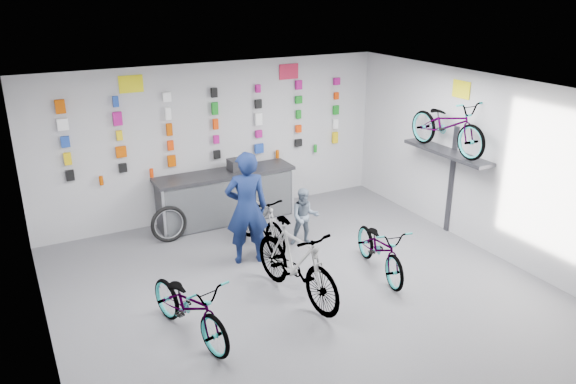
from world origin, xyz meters
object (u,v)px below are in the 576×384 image
bike_center (296,262)px  bike_right (380,248)px  bike_service (260,220)px  customer (305,217)px  clerk (247,208)px  bike_left (190,306)px  counter (226,198)px

bike_center → bike_right: bike_center is taller
bike_center → bike_service: (0.26, 1.79, -0.08)m
customer → bike_service: bearing=-178.2°
clerk → customer: bearing=-159.5°
bike_center → customer: (1.00, 1.52, -0.07)m
customer → clerk: bearing=-151.9°
bike_left → customer: (2.68, 1.73, 0.06)m
counter → customer: 1.81m
bike_center → bike_service: bike_center is taller
bike_left → bike_right: bearing=-9.7°
bike_left → bike_service: bike_service is taller
counter → bike_right: size_ratio=1.62×
counter → bike_service: bearing=-86.0°
bike_service → customer: size_ratio=1.61×
bike_center → clerk: 1.45m
bike_center → bike_right: size_ratio=1.17×
counter → bike_left: (-1.85, -3.33, -0.03)m
clerk → customer: clerk is taller
counter → bike_service: 1.34m
bike_right → counter: bearing=126.0°
bike_service → bike_center: bearing=-103.3°
clerk → counter: bearing=-86.3°
bike_left → clerk: bearing=32.3°
counter → bike_right: 3.38m
bike_right → customer: bearing=122.0°
counter → customer: customer is taller
bike_right → bike_center: bearing=-166.6°
bike_right → clerk: clerk is taller
bike_center → bike_service: bearing=73.9°
bike_left → customer: bearing=18.8°
bike_center → bike_left: bearing=179.0°
counter → bike_left: 3.81m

